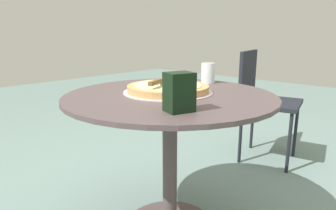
% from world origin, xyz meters
% --- Properties ---
extents(patio_table, '(0.94, 0.94, 0.69)m').
position_xyz_m(patio_table, '(0.00, 0.00, 0.52)').
color(patio_table, '#4F4041').
rests_on(patio_table, ground).
extents(pizza_on_tray, '(0.41, 0.41, 0.05)m').
position_xyz_m(pizza_on_tray, '(-0.03, 0.02, 0.71)').
color(pizza_on_tray, silver).
rests_on(pizza_on_tray, patio_table).
extents(pizza_server, '(0.11, 0.21, 0.02)m').
position_xyz_m(pizza_server, '(-0.03, -0.03, 0.75)').
color(pizza_server, silver).
rests_on(pizza_server, pizza_on_tray).
extents(drinking_cup, '(0.07, 0.07, 0.11)m').
position_xyz_m(drinking_cup, '(-0.05, 0.36, 0.75)').
color(drinking_cup, silver).
rests_on(drinking_cup, patio_table).
extents(napkin_dispenser, '(0.10, 0.11, 0.13)m').
position_xyz_m(napkin_dispenser, '(0.23, -0.21, 0.76)').
color(napkin_dispenser, black).
rests_on(napkin_dispenser, patio_table).
extents(patio_chair_far, '(0.48, 0.48, 0.83)m').
position_xyz_m(patio_chair_far, '(-0.09, 1.14, 0.50)').
color(patio_chair_far, black).
rests_on(patio_chair_far, ground).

